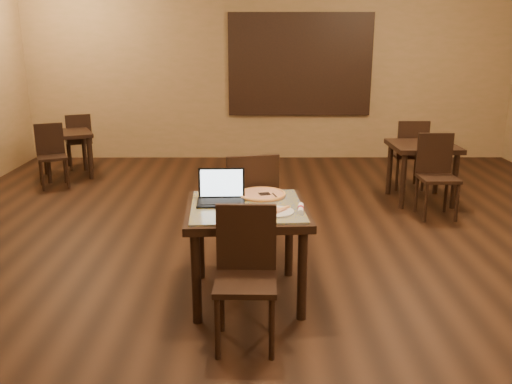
{
  "coord_description": "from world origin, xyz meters",
  "views": [
    {
      "loc": [
        -0.24,
        -4.08,
        2.01
      ],
      "look_at": [
        -0.23,
        -0.08,
        0.85
      ],
      "focal_mm": 38.0,
      "sensor_mm": 36.0,
      "label": 1
    }
  ],
  "objects_px": {
    "chair_main_near": "(246,267)",
    "other_table_b": "(65,140)",
    "other_table_a_chair_far": "(410,151)",
    "laptop": "(221,193)",
    "other_table_a_chair_near": "(436,170)",
    "tiled_table": "(247,218)",
    "chair_main_far": "(250,203)",
    "pizza_pan": "(262,196)",
    "other_table_a": "(422,154)",
    "other_table_b_chair_near": "(51,151)",
    "other_table_b_chair_far": "(79,138)"
  },
  "relations": [
    {
      "from": "chair_main_near",
      "to": "other_table_b",
      "type": "height_order",
      "value": "chair_main_near"
    },
    {
      "from": "chair_main_near",
      "to": "other_table_a_chair_far",
      "type": "bearing_deg",
      "value": 61.78
    },
    {
      "from": "laptop",
      "to": "other_table_a_chair_near",
      "type": "bearing_deg",
      "value": 37.63
    },
    {
      "from": "tiled_table",
      "to": "other_table_a_chair_near",
      "type": "bearing_deg",
      "value": 40.43
    },
    {
      "from": "chair_main_far",
      "to": "pizza_pan",
      "type": "xyz_separation_m",
      "value": [
        0.1,
        -0.37,
        0.18
      ]
    },
    {
      "from": "other_table_a_chair_far",
      "to": "other_table_a",
      "type": "bearing_deg",
      "value": 88.91
    },
    {
      "from": "other_table_a",
      "to": "laptop",
      "type": "bearing_deg",
      "value": -133.98
    },
    {
      "from": "chair_main_far",
      "to": "pizza_pan",
      "type": "relative_size",
      "value": 2.77
    },
    {
      "from": "laptop",
      "to": "other_table_b",
      "type": "height_order",
      "value": "laptop"
    },
    {
      "from": "other_table_a_chair_near",
      "to": "other_table_b",
      "type": "bearing_deg",
      "value": 158.69
    },
    {
      "from": "chair_main_near",
      "to": "other_table_b_chair_near",
      "type": "bearing_deg",
      "value": 125.8
    },
    {
      "from": "other_table_a",
      "to": "other_table_b_chair_far",
      "type": "xyz_separation_m",
      "value": [
        -4.8,
        1.75,
        -0.12
      ]
    },
    {
      "from": "pizza_pan",
      "to": "other_table_a",
      "type": "height_order",
      "value": "pizza_pan"
    },
    {
      "from": "chair_main_far",
      "to": "other_table_b_chair_far",
      "type": "relative_size",
      "value": 1.22
    },
    {
      "from": "chair_main_near",
      "to": "other_table_a_chair_near",
      "type": "distance_m",
      "value": 3.42
    },
    {
      "from": "chair_main_near",
      "to": "other_table_b_chair_far",
      "type": "xyz_separation_m",
      "value": [
        -2.67,
        4.98,
        -0.04
      ]
    },
    {
      "from": "other_table_b",
      "to": "other_table_a_chair_far",
      "type": "bearing_deg",
      "value": -32.77
    },
    {
      "from": "laptop",
      "to": "chair_main_near",
      "type": "bearing_deg",
      "value": -76.75
    },
    {
      "from": "other_table_a_chair_near",
      "to": "other_table_b",
      "type": "distance_m",
      "value": 5.15
    },
    {
      "from": "other_table_a_chair_near",
      "to": "other_table_a_chair_far",
      "type": "xyz_separation_m",
      "value": [
        0.0,
        1.1,
        0.0
      ]
    },
    {
      "from": "tiled_table",
      "to": "other_table_a_chair_far",
      "type": "relative_size",
      "value": 1.03
    },
    {
      "from": "other_table_a_chair_far",
      "to": "other_table_a_chair_near",
      "type": "bearing_deg",
      "value": 88.91
    },
    {
      "from": "other_table_a_chair_far",
      "to": "pizza_pan",
      "type": "bearing_deg",
      "value": 54.41
    },
    {
      "from": "chair_main_near",
      "to": "other_table_a_chair_far",
      "type": "xyz_separation_m",
      "value": [
        2.13,
        3.78,
        0.0
      ]
    },
    {
      "from": "chair_main_near",
      "to": "other_table_b",
      "type": "xyz_separation_m",
      "value": [
        -2.7,
        4.47,
        0.02
      ]
    },
    {
      "from": "chair_main_far",
      "to": "other_table_b",
      "type": "bearing_deg",
      "value": -63.3
    },
    {
      "from": "other_table_a_chair_near",
      "to": "other_table_a_chair_far",
      "type": "relative_size",
      "value": 1.0
    },
    {
      "from": "pizza_pan",
      "to": "other_table_a_chair_near",
      "type": "bearing_deg",
      "value": 42.12
    },
    {
      "from": "chair_main_far",
      "to": "other_table_a",
      "type": "height_order",
      "value": "chair_main_far"
    },
    {
      "from": "chair_main_far",
      "to": "other_table_b_chair_near",
      "type": "relative_size",
      "value": 1.22
    },
    {
      "from": "other_table_b_chair_near",
      "to": "other_table_b_chair_far",
      "type": "relative_size",
      "value": 1.0
    },
    {
      "from": "tiled_table",
      "to": "other_table_b_chair_far",
      "type": "height_order",
      "value": "other_table_b_chair_far"
    },
    {
      "from": "chair_main_near",
      "to": "laptop",
      "type": "relative_size",
      "value": 2.5
    },
    {
      "from": "chair_main_near",
      "to": "other_table_a_chair_near",
      "type": "relative_size",
      "value": 0.99
    },
    {
      "from": "laptop",
      "to": "other_table_a",
      "type": "relative_size",
      "value": 0.47
    },
    {
      "from": "other_table_a",
      "to": "other_table_a_chair_near",
      "type": "bearing_deg",
      "value": -91.09
    },
    {
      "from": "tiled_table",
      "to": "other_table_a_chair_near",
      "type": "height_order",
      "value": "other_table_a_chair_near"
    },
    {
      "from": "tiled_table",
      "to": "other_table_b_chair_near",
      "type": "distance_m",
      "value": 4.32
    },
    {
      "from": "other_table_a_chair_near",
      "to": "other_table_b_chair_near",
      "type": "relative_size",
      "value": 1.1
    },
    {
      "from": "tiled_table",
      "to": "chair_main_far",
      "type": "distance_m",
      "value": 0.62
    },
    {
      "from": "pizza_pan",
      "to": "other_table_b",
      "type": "xyz_separation_m",
      "value": [
        -2.82,
        3.61,
        -0.22
      ]
    },
    {
      "from": "chair_main_near",
      "to": "pizza_pan",
      "type": "distance_m",
      "value": 0.9
    },
    {
      "from": "other_table_b_chair_near",
      "to": "chair_main_near",
      "type": "bearing_deg",
      "value": -80.04
    },
    {
      "from": "tiled_table",
      "to": "other_table_b",
      "type": "xyz_separation_m",
      "value": [
        -2.7,
        3.85,
        -0.11
      ]
    },
    {
      "from": "tiled_table",
      "to": "chair_main_near",
      "type": "xyz_separation_m",
      "value": [
        0.0,
        -0.62,
        -0.13
      ]
    },
    {
      "from": "chair_main_far",
      "to": "laptop",
      "type": "relative_size",
      "value": 2.79
    },
    {
      "from": "chair_main_near",
      "to": "other_table_b_chair_near",
      "type": "height_order",
      "value": "chair_main_near"
    },
    {
      "from": "pizza_pan",
      "to": "other_table_b_chair_near",
      "type": "height_order",
      "value": "other_table_b_chair_near"
    },
    {
      "from": "other_table_a_chair_near",
      "to": "pizza_pan",
      "type": "bearing_deg",
      "value": -138.83
    },
    {
      "from": "chair_main_far",
      "to": "chair_main_near",
      "type": "bearing_deg",
      "value": 75.84
    }
  ]
}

